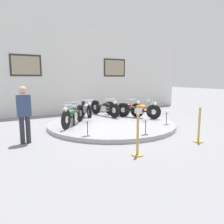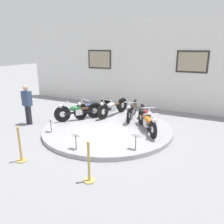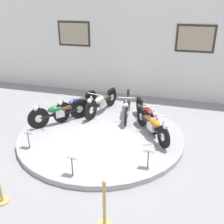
{
  "view_description": "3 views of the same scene",
  "coord_description": "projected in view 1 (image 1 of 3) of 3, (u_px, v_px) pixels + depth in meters",
  "views": [
    {
      "loc": [
        -4.15,
        -7.14,
        1.84
      ],
      "look_at": [
        -0.02,
        -0.07,
        0.56
      ],
      "focal_mm": 35.0,
      "sensor_mm": 36.0,
      "label": 1
    },
    {
      "loc": [
        3.52,
        -6.92,
        3.03
      ],
      "look_at": [
        0.03,
        0.33,
        0.65
      ],
      "focal_mm": 35.0,
      "sensor_mm": 36.0,
      "label": 2
    },
    {
      "loc": [
        2.21,
        -6.47,
        3.85
      ],
      "look_at": [
        0.3,
        0.12,
        0.79
      ],
      "focal_mm": 42.0,
      "sensor_mm": 36.0,
      "label": 3
    }
  ],
  "objects": [
    {
      "name": "display_platform",
      "position": [
        112.0,
        124.0,
        8.43
      ],
      "size": [
        4.82,
        4.82,
        0.14
      ],
      "primitive_type": "cylinder",
      "color": "#99999E",
      "rests_on": "ground_plane"
    },
    {
      "name": "back_wall",
      "position": [
        74.0,
        71.0,
        11.43
      ],
      "size": [
        14.0,
        0.22,
        4.39
      ],
      "color": "silver",
      "rests_on": "ground_plane"
    },
    {
      "name": "info_placard_front_right",
      "position": [
        167.0,
        114.0,
        8.04
      ],
      "size": [
        0.26,
        0.11,
        0.51
      ],
      "color": "#333338",
      "rests_on": "display_platform"
    },
    {
      "name": "info_placard_front_left",
      "position": [
        87.0,
        123.0,
        6.46
      ],
      "size": [
        0.26,
        0.11,
        0.51
      ],
      "color": "#333338",
      "rests_on": "display_platform"
    },
    {
      "name": "motorcycle_maroon",
      "position": [
        124.0,
        108.0,
        9.75
      ],
      "size": [
        0.98,
        1.76,
        0.78
      ],
      "color": "black",
      "rests_on": "display_platform"
    },
    {
      "name": "stanchion_post_right_of_entry",
      "position": [
        199.0,
        130.0,
        6.28
      ],
      "size": [
        0.28,
        0.28,
        1.02
      ],
      "color": "tan",
      "rests_on": "ground_plane"
    },
    {
      "name": "stanchion_post_left_of_entry",
      "position": [
        138.0,
        141.0,
        5.19
      ],
      "size": [
        0.28,
        0.28,
        1.02
      ],
      "color": "tan",
      "rests_on": "ground_plane"
    },
    {
      "name": "motorcycle_silver",
      "position": [
        86.0,
        109.0,
        9.3
      ],
      "size": [
        0.61,
        1.98,
        0.81
      ],
      "color": "black",
      "rests_on": "display_platform"
    },
    {
      "name": "info_placard_front_centre",
      "position": [
        146.0,
        122.0,
        6.61
      ],
      "size": [
        0.26,
        0.11,
        0.51
      ],
      "color": "#333338",
      "rests_on": "display_platform"
    },
    {
      "name": "motorcycle_green",
      "position": [
        73.0,
        115.0,
        7.81
      ],
      "size": [
        1.38,
        1.54,
        0.81
      ],
      "color": "black",
      "rests_on": "display_platform"
    },
    {
      "name": "visitor_standing",
      "position": [
        24.0,
        112.0,
        6.06
      ],
      "size": [
        0.36,
        0.22,
        1.62
      ],
      "color": "#2D2D38",
      "rests_on": "ground_plane"
    },
    {
      "name": "motorcycle_orange",
      "position": [
        139.0,
        109.0,
        9.27
      ],
      "size": [
        1.17,
        1.64,
        0.78
      ],
      "color": "black",
      "rests_on": "display_platform"
    },
    {
      "name": "ground_plane",
      "position": [
        112.0,
        126.0,
        8.44
      ],
      "size": [
        60.0,
        60.0,
        0.0
      ],
      "primitive_type": "plane",
      "color": "gray"
    },
    {
      "name": "motorcycle_black",
      "position": [
        105.0,
        107.0,
        9.76
      ],
      "size": [
        0.55,
        1.99,
        0.81
      ],
      "color": "black",
      "rests_on": "display_platform"
    },
    {
      "name": "motorcycle_blue",
      "position": [
        74.0,
        111.0,
        8.56
      ],
      "size": [
        0.79,
        1.91,
        0.81
      ],
      "color": "black",
      "rests_on": "display_platform"
    }
  ]
}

